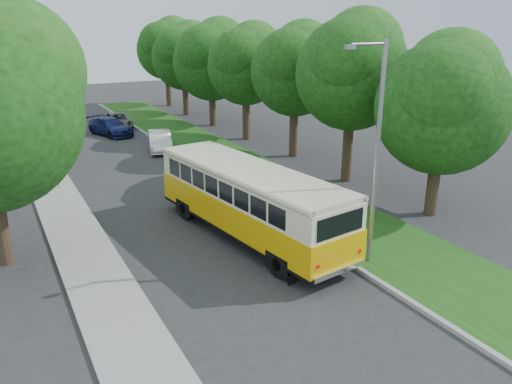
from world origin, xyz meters
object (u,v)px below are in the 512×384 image
vintage_bus (249,203)px  car_blue (110,127)px  lamppost_far (36,103)px  lamppost_near (375,149)px  car_white (160,141)px  car_silver (215,175)px  car_grey (117,121)px

vintage_bus → car_blue: (-0.36, 22.71, -0.87)m
vintage_bus → lamppost_far: bearing=105.8°
lamppost_near → car_white: size_ratio=1.92×
car_blue → car_silver: bearing=-101.3°
lamppost_near → lamppost_far: 20.53m
lamppost_far → vintage_bus: bearing=-66.5°
lamppost_near → car_silver: size_ratio=1.91×
car_grey → lamppost_far: bearing=-117.9°
car_white → car_grey: (-0.71, 9.05, -0.06)m
car_grey → lamppost_near: bearing=-81.1°
lamppost_far → car_blue: lamppost_far is taller
lamppost_far → car_silver: (7.70, -7.58, -3.40)m
car_white → vintage_bus: bearing=-80.6°
vintage_bus → car_grey: vintage_bus is taller
vintage_bus → car_white: vintage_bus is taller
vintage_bus → car_silver: vintage_bus is taller
vintage_bus → car_grey: size_ratio=2.30×
lamppost_near → car_blue: (-3.05, 26.89, -3.71)m
lamppost_near → car_white: lamppost_near is taller
lamppost_near → car_white: bearing=93.4°
lamppost_far → car_grey: 13.28m
lamppost_far → vintage_bus: lamppost_far is taller
car_silver → lamppost_near: bearing=-81.8°
lamppost_near → vintage_bus: size_ratio=0.77×
car_blue → car_white: bearing=-92.5°
vintage_bus → car_silver: bearing=70.0°
lamppost_far → car_blue: bearing=55.1°
car_grey → vintage_bus: bearing=-86.6°
car_silver → car_grey: car_silver is taller
car_blue → car_grey: car_blue is taller
lamppost_far → car_silver: lamppost_far is taller
lamppost_far → car_grey: size_ratio=1.67×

